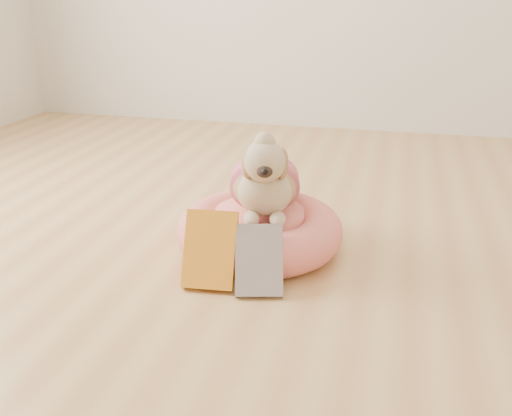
% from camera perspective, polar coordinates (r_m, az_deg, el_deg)
% --- Properties ---
extents(floor, '(4.50, 4.50, 0.00)m').
position_cam_1_polar(floor, '(1.65, -4.88, -9.57)').
color(floor, tan).
rests_on(floor, ground).
extents(pet_bed, '(0.56, 0.56, 0.15)m').
position_cam_1_polar(pet_bed, '(1.94, 0.36, -2.26)').
color(pet_bed, '#E6695A').
rests_on(pet_bed, floor).
extents(dog, '(0.37, 0.46, 0.30)m').
position_cam_1_polar(dog, '(1.86, 0.90, 4.13)').
color(dog, brown).
rests_on(dog, pet_bed).
extents(book_yellow, '(0.17, 0.15, 0.22)m').
position_cam_1_polar(book_yellow, '(1.71, -4.62, -4.18)').
color(book_yellow, yellow).
rests_on(book_yellow, floor).
extents(book_white, '(0.17, 0.17, 0.19)m').
position_cam_1_polar(book_white, '(1.68, 0.31, -5.25)').
color(book_white, white).
rests_on(book_white, floor).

